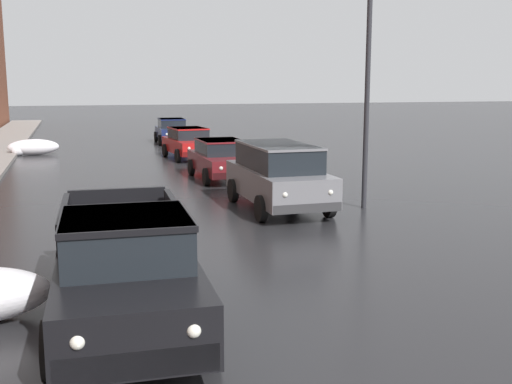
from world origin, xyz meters
name	(u,v)px	position (x,y,z in m)	size (l,w,h in m)	color
snow_bank_near_corner_left	(31,148)	(-4.55, 30.08, 0.36)	(2.39, 0.92, 0.77)	white
snow_bank_along_left_kerb	(232,153)	(4.42, 25.72, 0.28)	(2.77, 1.11, 0.58)	white
pickup_truck_black_approaching_near_lane	(125,266)	(-1.97, 6.87, 0.88)	(2.24, 5.40, 1.76)	black
suv_grey_parked_kerbside_close	(278,174)	(2.79, 14.22, 0.99)	(2.05, 4.58, 1.82)	slate
sedan_maroon_parked_kerbside_mid	(222,158)	(2.60, 20.10, 0.75)	(2.00, 4.25, 1.42)	maroon
sedan_red_parked_far_down_block	(189,142)	(2.59, 26.57, 0.75)	(2.17, 4.08, 1.42)	red
sedan_darkblue_queued_behind_truck	(172,130)	(2.99, 34.22, 0.75)	(1.95, 4.00, 1.42)	navy
street_lamp_post	(368,73)	(5.15, 13.66, 3.72)	(0.44, 0.24, 6.71)	#28282D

